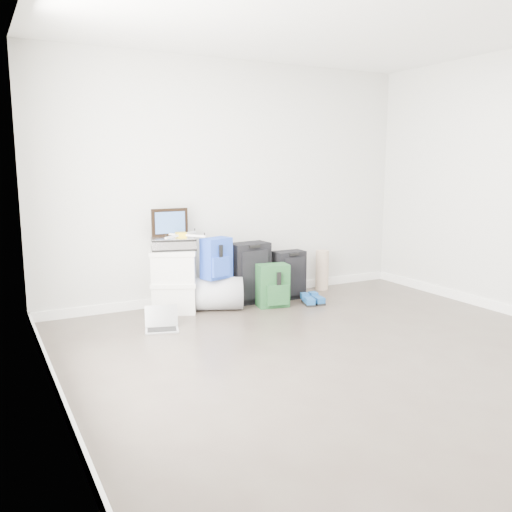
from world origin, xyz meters
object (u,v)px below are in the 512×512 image
duffel_bag (216,294)px  large_suitcase (250,273)px  boxes_stack (174,281)px  carry_on (289,275)px  laptop (162,324)px  briefcase (173,244)px

duffel_bag → large_suitcase: large_suitcase is taller
boxes_stack → large_suitcase: 0.88m
large_suitcase → carry_on: (0.49, -0.05, -0.06)m
carry_on → boxes_stack: bearing=175.2°
laptop → large_suitcase: bearing=39.8°
large_suitcase → carry_on: bearing=-10.8°
briefcase → large_suitcase: briefcase is taller
carry_on → laptop: size_ratio=1.55×
large_suitcase → laptop: bearing=-161.3°
briefcase → duffel_bag: (0.42, -0.14, -0.56)m
boxes_stack → carry_on: bearing=21.1°
boxes_stack → laptop: bearing=-96.2°
large_suitcase → carry_on: size_ratio=1.22×
carry_on → laptop: 1.78m
briefcase → laptop: bearing=-105.1°
large_suitcase → boxes_stack: bearing=173.4°
duffel_bag → carry_on: size_ratio=1.02×
boxes_stack → briefcase: (0.00, -0.00, 0.40)m
carry_on → laptop: (-1.70, -0.47, -0.23)m
laptop → duffel_bag: bearing=45.5°
carry_on → laptop: bearing=-165.9°
duffel_bag → carry_on: (0.96, 0.05, 0.10)m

